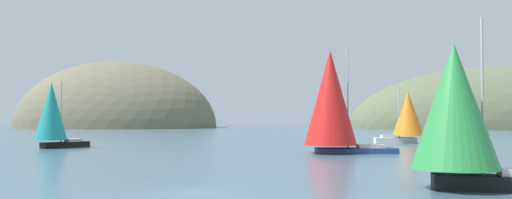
% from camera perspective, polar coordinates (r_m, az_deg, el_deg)
% --- Properties ---
extents(ground_plane, '(360.00, 360.00, 0.00)m').
position_cam_1_polar(ground_plane, '(27.59, -7.13, -9.81)').
color(ground_plane, '#426075').
extents(headland_right, '(86.96, 44.00, 36.04)m').
position_cam_1_polar(headland_right, '(170.34, 24.53, -2.80)').
color(headland_right, '#5B6647').
rests_on(headland_right, ground_plane).
extents(headland_left, '(63.31, 44.00, 41.00)m').
position_cam_1_polar(headland_left, '(172.84, -14.67, -2.88)').
color(headland_left, '#6B664C').
rests_on(headland_left, ground_plane).
extents(sailboat_red_spinnaker, '(9.84, 6.00, 11.21)m').
position_cam_1_polar(sailboat_red_spinnaker, '(55.61, 7.98, -0.02)').
color(sailboat_red_spinnaker, navy).
rests_on(sailboat_red_spinnaker, ground_plane).
extents(sailboat_orange_sail, '(7.19, 4.83, 8.02)m').
position_cam_1_polar(sailboat_orange_sail, '(78.30, 15.69, -1.56)').
color(sailboat_orange_sail, white).
rests_on(sailboat_orange_sail, ground_plane).
extents(sailboat_green_sail, '(7.79, 5.01, 9.04)m').
position_cam_1_polar(sailboat_green_sail, '(30.33, 20.50, -1.08)').
color(sailboat_green_sail, black).
rests_on(sailboat_green_sail, ground_plane).
extents(sailboat_teal_sail, '(6.07, 6.71, 7.97)m').
position_cam_1_polar(sailboat_teal_sail, '(67.97, -20.74, -1.37)').
color(sailboat_teal_sail, black).
rests_on(sailboat_teal_sail, ground_plane).
extents(channel_buoy, '(1.10, 1.10, 2.64)m').
position_cam_1_polar(channel_buoy, '(68.31, 19.25, -4.53)').
color(channel_buoy, green).
rests_on(channel_buoy, ground_plane).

